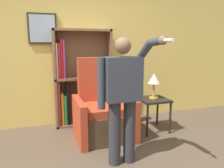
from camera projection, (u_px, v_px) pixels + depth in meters
wall_back at (78, 49)px, 4.05m from camera, size 8.00×0.11×2.80m
bookcase at (77, 80)px, 3.98m from camera, size 1.04×0.28×1.75m
armchair at (103, 113)px, 3.53m from camera, size 0.89×0.83×1.27m
person_standing at (123, 94)px, 2.62m from camera, size 0.59×0.78×1.57m
side_table at (153, 104)px, 3.74m from camera, size 0.48×0.48×0.57m
table_lamp at (154, 80)px, 3.67m from camera, size 0.20×0.20×0.43m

